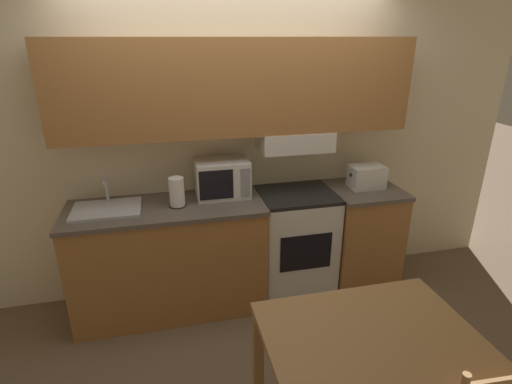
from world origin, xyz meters
The scene contains 10 objects.
ground_plane centered at (0.00, 0.00, 0.00)m, with size 16.00×16.00×0.00m, color brown.
wall_back centered at (0.01, -0.07, 1.51)m, with size 5.10×0.38×2.55m.
lower_counter_main centered at (-0.61, -0.29, 0.46)m, with size 1.51×0.60×0.92m.
lower_counter_right_stub centered at (1.07, -0.29, 0.46)m, with size 0.58×0.60×0.92m.
stove_range centered at (0.46, -0.27, 0.46)m, with size 0.62×0.55×0.92m.
microwave centered at (-0.14, -0.18, 1.07)m, with size 0.42×0.29×0.30m.
toaster centered at (1.08, -0.28, 1.02)m, with size 0.30×0.19×0.19m.
sink_basin centered at (-1.03, -0.29, 0.94)m, with size 0.49×0.36×0.22m.
paper_towel_roll centered at (-0.51, -0.32, 1.04)m, with size 0.13×0.13×0.23m.
dining_table centered at (0.37, -1.74, 0.63)m, with size 1.08×0.78×0.73m.
Camera 1 is at (-0.57, -3.18, 2.14)m, focal length 28.00 mm.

